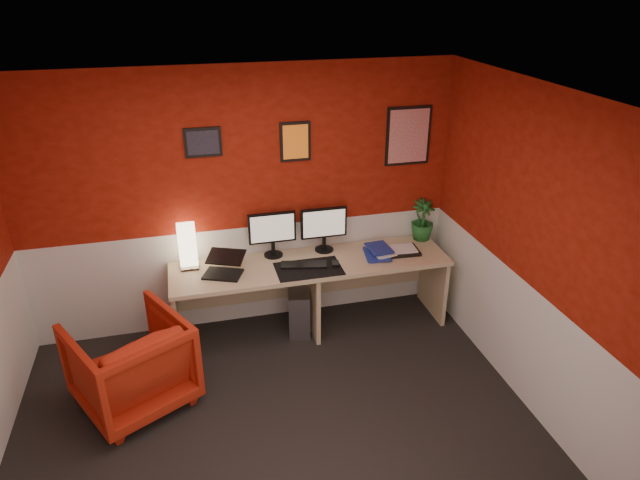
{
  "coord_description": "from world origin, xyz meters",
  "views": [
    {
      "loc": [
        -0.5,
        -3.12,
        3.19
      ],
      "look_at": [
        0.6,
        1.21,
        1.05
      ],
      "focal_mm": 31.61,
      "sensor_mm": 36.0,
      "label": 1
    }
  ],
  "objects_px": {
    "potted_plant": "(422,220)",
    "armchair": "(131,363)",
    "monitor_right": "(324,223)",
    "laptop": "(222,264)",
    "shoji_lamp": "(188,248)",
    "monitor_left": "(272,228)",
    "zen_tray": "(400,251)",
    "pc_tower": "(299,308)",
    "desk": "(311,296)"
  },
  "relations": [
    {
      "from": "monitor_right",
      "to": "armchair",
      "type": "bearing_deg",
      "value": -153.97
    },
    {
      "from": "desk",
      "to": "armchair",
      "type": "bearing_deg",
      "value": -157.69
    },
    {
      "from": "zen_tray",
      "to": "armchair",
      "type": "relative_size",
      "value": 0.42
    },
    {
      "from": "laptop",
      "to": "pc_tower",
      "type": "xyz_separation_m",
      "value": [
        0.71,
        0.08,
        -0.61
      ]
    },
    {
      "from": "monitor_right",
      "to": "potted_plant",
      "type": "distance_m",
      "value": 1.02
    },
    {
      "from": "laptop",
      "to": "zen_tray",
      "type": "bearing_deg",
      "value": 24.3
    },
    {
      "from": "potted_plant",
      "to": "zen_tray",
      "type": "bearing_deg",
      "value": -143.55
    },
    {
      "from": "shoji_lamp",
      "to": "desk",
      "type": "bearing_deg",
      "value": -9.36
    },
    {
      "from": "shoji_lamp",
      "to": "potted_plant",
      "type": "bearing_deg",
      "value": 1.16
    },
    {
      "from": "zen_tray",
      "to": "armchair",
      "type": "xyz_separation_m",
      "value": [
        -2.52,
        -0.66,
        -0.37
      ]
    },
    {
      "from": "monitor_right",
      "to": "pc_tower",
      "type": "height_order",
      "value": "monitor_right"
    },
    {
      "from": "monitor_left",
      "to": "pc_tower",
      "type": "xyz_separation_m",
      "value": [
        0.2,
        -0.19,
        -0.8
      ]
    },
    {
      "from": "monitor_left",
      "to": "monitor_right",
      "type": "relative_size",
      "value": 1.0
    },
    {
      "from": "monitor_right",
      "to": "armchair",
      "type": "xyz_separation_m",
      "value": [
        -1.82,
        -0.89,
        -0.64
      ]
    },
    {
      "from": "laptop",
      "to": "monitor_left",
      "type": "distance_m",
      "value": 0.6
    },
    {
      "from": "pc_tower",
      "to": "armchair",
      "type": "bearing_deg",
      "value": -144.25
    },
    {
      "from": "shoji_lamp",
      "to": "monitor_right",
      "type": "xyz_separation_m",
      "value": [
        1.29,
        0.04,
        0.09
      ]
    },
    {
      "from": "zen_tray",
      "to": "desk",
      "type": "bearing_deg",
      "value": 179.5
    },
    {
      "from": "laptop",
      "to": "zen_tray",
      "type": "height_order",
      "value": "laptop"
    },
    {
      "from": "laptop",
      "to": "pc_tower",
      "type": "distance_m",
      "value": 0.94
    },
    {
      "from": "monitor_left",
      "to": "zen_tray",
      "type": "relative_size",
      "value": 1.66
    },
    {
      "from": "monitor_right",
      "to": "shoji_lamp",
      "type": "bearing_deg",
      "value": -178.41
    },
    {
      "from": "potted_plant",
      "to": "armchair",
      "type": "bearing_deg",
      "value": -162.44
    },
    {
      "from": "desk",
      "to": "monitor_right",
      "type": "height_order",
      "value": "monitor_right"
    },
    {
      "from": "shoji_lamp",
      "to": "pc_tower",
      "type": "height_order",
      "value": "shoji_lamp"
    },
    {
      "from": "monitor_left",
      "to": "armchair",
      "type": "relative_size",
      "value": 0.7
    },
    {
      "from": "armchair",
      "to": "desk",
      "type": "bearing_deg",
      "value": 174.04
    },
    {
      "from": "monitor_left",
      "to": "potted_plant",
      "type": "relative_size",
      "value": 1.4
    },
    {
      "from": "laptop",
      "to": "monitor_right",
      "type": "relative_size",
      "value": 0.57
    },
    {
      "from": "monitor_left",
      "to": "armchair",
      "type": "distance_m",
      "value": 1.72
    },
    {
      "from": "monitor_left",
      "to": "armchair",
      "type": "height_order",
      "value": "monitor_left"
    },
    {
      "from": "shoji_lamp",
      "to": "pc_tower",
      "type": "bearing_deg",
      "value": -8.42
    },
    {
      "from": "pc_tower",
      "to": "desk",
      "type": "bearing_deg",
      "value": -6.37
    },
    {
      "from": "monitor_right",
      "to": "zen_tray",
      "type": "height_order",
      "value": "monitor_right"
    },
    {
      "from": "shoji_lamp",
      "to": "monitor_left",
      "type": "bearing_deg",
      "value": 3.24
    },
    {
      "from": "pc_tower",
      "to": "monitor_right",
      "type": "bearing_deg",
      "value": 42.17
    },
    {
      "from": "desk",
      "to": "potted_plant",
      "type": "xyz_separation_m",
      "value": [
        1.2,
        0.23,
        0.57
      ]
    },
    {
      "from": "laptop",
      "to": "armchair",
      "type": "relative_size",
      "value": 0.4
    },
    {
      "from": "potted_plant",
      "to": "armchair",
      "type": "relative_size",
      "value": 0.5
    },
    {
      "from": "potted_plant",
      "to": "desk",
      "type": "bearing_deg",
      "value": -169.28
    },
    {
      "from": "laptop",
      "to": "potted_plant",
      "type": "bearing_deg",
      "value": 30.74
    },
    {
      "from": "desk",
      "to": "pc_tower",
      "type": "bearing_deg",
      "value": 162.81
    },
    {
      "from": "potted_plant",
      "to": "armchair",
      "type": "xyz_separation_m",
      "value": [
        -2.84,
        -0.9,
        -0.56
      ]
    },
    {
      "from": "potted_plant",
      "to": "pc_tower",
      "type": "xyz_separation_m",
      "value": [
        -1.32,
        -0.19,
        -0.71
      ]
    },
    {
      "from": "zen_tray",
      "to": "monitor_left",
      "type": "bearing_deg",
      "value": 168.98
    },
    {
      "from": "shoji_lamp",
      "to": "armchair",
      "type": "distance_m",
      "value": 1.14
    },
    {
      "from": "shoji_lamp",
      "to": "monitor_left",
      "type": "xyz_separation_m",
      "value": [
        0.79,
        0.04,
        0.09
      ]
    },
    {
      "from": "pc_tower",
      "to": "armchair",
      "type": "relative_size",
      "value": 0.54
    },
    {
      "from": "pc_tower",
      "to": "armchair",
      "type": "height_order",
      "value": "armchair"
    },
    {
      "from": "desk",
      "to": "shoji_lamp",
      "type": "relative_size",
      "value": 6.5
    }
  ]
}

